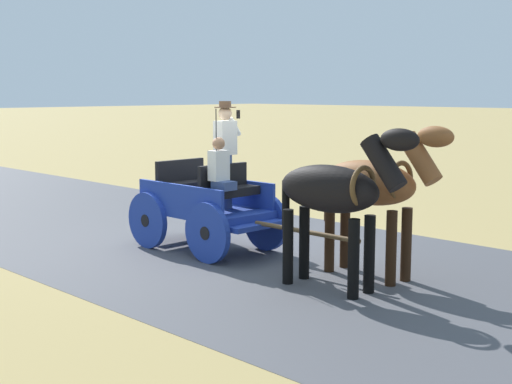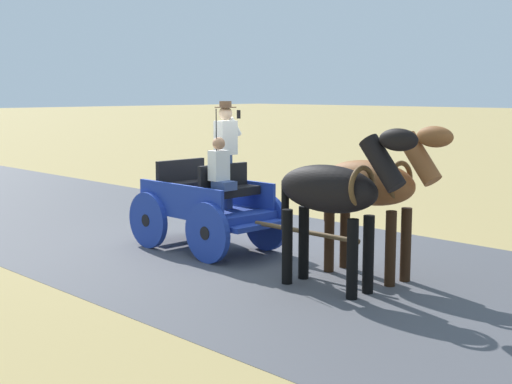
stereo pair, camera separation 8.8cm
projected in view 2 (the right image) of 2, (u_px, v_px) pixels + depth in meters
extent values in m
plane|color=tan|center=(210.00, 245.00, 12.37)|extent=(200.00, 200.00, 0.00)
cube|color=#4C4C51|center=(210.00, 245.00, 12.37)|extent=(6.59, 160.00, 0.01)
cube|color=#1E3899|center=(206.00, 211.00, 11.98)|extent=(1.22, 2.21, 0.12)
cube|color=#1E3899|center=(231.00, 191.00, 12.34)|extent=(0.08, 2.09, 0.44)
cube|color=#1E3899|center=(180.00, 198.00, 11.54)|extent=(0.08, 2.09, 0.44)
cube|color=#1E3899|center=(257.00, 226.00, 11.14)|extent=(1.08, 0.25, 0.08)
cube|color=#1E3899|center=(163.00, 213.00, 12.85)|extent=(0.72, 0.21, 0.06)
cube|color=black|center=(231.00, 192.00, 11.50)|extent=(1.02, 0.37, 0.14)
cube|color=black|center=(223.00, 178.00, 11.60)|extent=(1.02, 0.09, 0.44)
cube|color=black|center=(187.00, 186.00, 12.27)|extent=(1.02, 0.37, 0.14)
cube|color=black|center=(181.00, 172.00, 12.37)|extent=(1.02, 0.09, 0.44)
cylinder|color=#1E3899|center=(266.00, 222.00, 11.92)|extent=(0.11, 0.96, 0.96)
cylinder|color=black|center=(266.00, 222.00, 11.92)|extent=(0.12, 0.21, 0.21)
cylinder|color=#1E3899|center=(207.00, 233.00, 11.01)|extent=(0.11, 0.96, 0.96)
cylinder|color=black|center=(207.00, 233.00, 11.01)|extent=(0.12, 0.21, 0.21)
cylinder|color=#1E3899|center=(206.00, 211.00, 13.00)|extent=(0.11, 0.96, 0.96)
cylinder|color=black|center=(206.00, 211.00, 13.00)|extent=(0.12, 0.21, 0.21)
cylinder|color=#1E3899|center=(148.00, 220.00, 12.09)|extent=(0.11, 0.96, 0.96)
cylinder|color=black|center=(148.00, 220.00, 12.09)|extent=(0.12, 0.21, 0.21)
cylinder|color=brown|center=(304.00, 232.00, 10.44)|extent=(0.08, 2.00, 0.07)
cylinder|color=black|center=(216.00, 150.00, 11.19)|extent=(0.02, 0.02, 1.30)
cylinder|color=#384C7F|center=(226.00, 182.00, 11.78)|extent=(0.22, 0.22, 0.90)
cube|color=silver|center=(226.00, 138.00, 11.68)|extent=(0.34, 0.22, 0.56)
sphere|color=beige|center=(226.00, 113.00, 11.62)|extent=(0.22, 0.22, 0.22)
cylinder|color=#473323|center=(225.00, 107.00, 11.61)|extent=(0.36, 0.36, 0.01)
cylinder|color=#473323|center=(225.00, 104.00, 11.60)|extent=(0.20, 0.20, 0.10)
cylinder|color=silver|center=(235.00, 126.00, 11.75)|extent=(0.26, 0.08, 0.32)
cube|color=black|center=(239.00, 114.00, 11.75)|extent=(0.02, 0.07, 0.14)
cube|color=#384C7F|center=(224.00, 186.00, 11.22)|extent=(0.28, 0.32, 0.14)
cube|color=silver|center=(219.00, 165.00, 11.26)|extent=(0.30, 0.20, 0.48)
sphere|color=#9E7051|center=(219.00, 143.00, 11.21)|extent=(0.20, 0.20, 0.20)
ellipsoid|color=brown|center=(368.00, 183.00, 10.08)|extent=(0.57, 1.56, 0.64)
cylinder|color=black|center=(406.00, 245.00, 9.94)|extent=(0.15, 0.15, 1.05)
cylinder|color=black|center=(390.00, 249.00, 9.69)|extent=(0.15, 0.15, 1.05)
cylinder|color=black|center=(345.00, 234.00, 10.72)|extent=(0.15, 0.15, 1.05)
cylinder|color=black|center=(329.00, 237.00, 10.47)|extent=(0.15, 0.15, 1.05)
cylinder|color=brown|center=(420.00, 159.00, 9.43)|extent=(0.27, 0.65, 0.73)
ellipsoid|color=brown|center=(435.00, 137.00, 9.23)|extent=(0.22, 0.54, 0.28)
cube|color=black|center=(418.00, 156.00, 9.44)|extent=(0.06, 0.50, 0.56)
cylinder|color=black|center=(328.00, 198.00, 10.66)|extent=(0.11, 0.11, 0.70)
torus|color=brown|center=(400.00, 181.00, 9.68)|extent=(0.55, 0.07, 0.55)
ellipsoid|color=black|center=(328.00, 189.00, 9.46)|extent=(0.64, 1.59, 0.64)
cylinder|color=black|center=(368.00, 255.00, 9.35)|extent=(0.15, 0.15, 1.05)
cylinder|color=black|center=(352.00, 259.00, 9.08)|extent=(0.15, 0.15, 1.05)
cylinder|color=black|center=(304.00, 243.00, 10.08)|extent=(0.15, 0.15, 1.05)
cylinder|color=black|center=(287.00, 247.00, 9.81)|extent=(0.15, 0.15, 1.05)
cylinder|color=black|center=(382.00, 163.00, 8.84)|extent=(0.29, 0.66, 0.73)
ellipsoid|color=black|center=(398.00, 140.00, 8.65)|extent=(0.25, 0.55, 0.28)
cube|color=black|center=(381.00, 160.00, 8.85)|extent=(0.09, 0.50, 0.56)
cylinder|color=black|center=(285.00, 205.00, 10.00)|extent=(0.11, 0.11, 0.70)
torus|color=brown|center=(362.00, 186.00, 9.08)|extent=(0.55, 0.10, 0.55)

